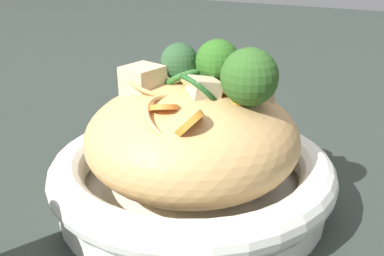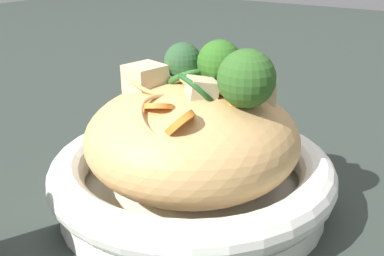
# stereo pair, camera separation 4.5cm
# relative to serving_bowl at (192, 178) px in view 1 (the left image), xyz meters

# --- Properties ---
(ground_plane) EXTENTS (3.00, 3.00, 0.00)m
(ground_plane) POSITION_rel_serving_bowl_xyz_m (0.00, 0.00, -0.03)
(ground_plane) COLOR #2A322D
(serving_bowl) EXTENTS (0.28, 0.28, 0.06)m
(serving_bowl) POSITION_rel_serving_bowl_xyz_m (0.00, 0.00, 0.00)
(serving_bowl) COLOR white
(serving_bowl) RESTS_ON ground_plane
(noodle_heap) EXTENTS (0.20, 0.20, 0.11)m
(noodle_heap) POSITION_rel_serving_bowl_xyz_m (0.00, -0.00, 0.04)
(noodle_heap) COLOR tan
(noodle_heap) RESTS_ON serving_bowl
(broccoli_florets) EXTENTS (0.08, 0.14, 0.06)m
(broccoli_florets) POSITION_rel_serving_bowl_xyz_m (-0.01, 0.03, 0.11)
(broccoli_florets) COLOR #98B775
(broccoli_florets) RESTS_ON serving_bowl
(carrot_coins) EXTENTS (0.13, 0.14, 0.03)m
(carrot_coins) POSITION_rel_serving_bowl_xyz_m (0.00, -0.01, 0.09)
(carrot_coins) COLOR orange
(carrot_coins) RESTS_ON serving_bowl
(zucchini_slices) EXTENTS (0.08, 0.08, 0.03)m
(zucchini_slices) POSITION_rel_serving_bowl_xyz_m (-0.00, -0.00, 0.09)
(zucchini_slices) COLOR beige
(zucchini_slices) RESTS_ON serving_bowl
(chicken_chunks) EXTENTS (0.09, 0.13, 0.03)m
(chicken_chunks) POSITION_rel_serving_bowl_xyz_m (-0.01, -0.01, 0.09)
(chicken_chunks) COLOR beige
(chicken_chunks) RESTS_ON serving_bowl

